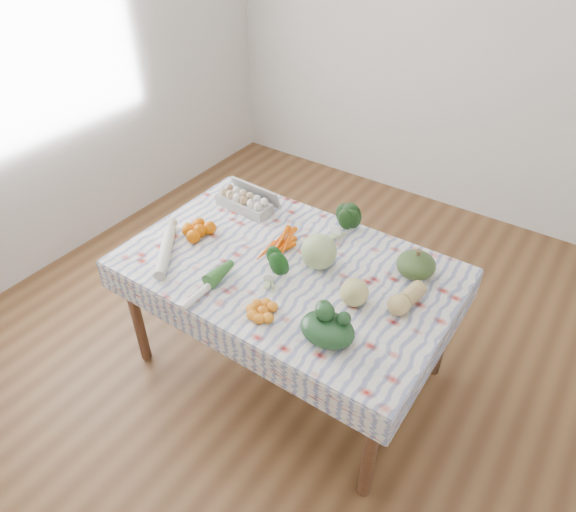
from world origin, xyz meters
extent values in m
plane|color=brown|center=(0.00, 0.00, 0.00)|extent=(4.50, 4.50, 0.00)
cube|color=silver|center=(0.00, 2.25, 1.40)|extent=(4.00, 0.04, 2.80)
cube|color=brown|center=(0.00, 0.00, 0.73)|extent=(1.60, 1.00, 0.04)
cylinder|color=brown|center=(-0.74, -0.44, 0.35)|extent=(0.06, 0.06, 0.71)
cylinder|color=brown|center=(0.74, -0.44, 0.35)|extent=(0.06, 0.06, 0.71)
cylinder|color=brown|center=(-0.74, 0.44, 0.35)|extent=(0.06, 0.06, 0.71)
cylinder|color=brown|center=(0.74, 0.44, 0.35)|extent=(0.06, 0.06, 0.71)
cube|color=white|center=(0.00, 0.00, 0.76)|extent=(1.66, 1.06, 0.01)
cube|color=#A7A7A2|center=(-0.51, 0.28, 0.81)|extent=(0.35, 0.15, 0.09)
cube|color=#F75A04|center=(-0.12, 0.08, 0.78)|extent=(0.27, 0.25, 0.05)
ellipsoid|color=#153211|center=(0.08, 0.40, 0.84)|extent=(0.17, 0.15, 0.15)
ellipsoid|color=#3C5727|center=(0.56, 0.29, 0.83)|extent=(0.23, 0.23, 0.13)
sphere|color=#A2BA73|center=(0.13, 0.08, 0.85)|extent=(0.24, 0.24, 0.18)
ellipsoid|color=tan|center=(0.61, 0.06, 0.81)|extent=(0.14, 0.24, 0.10)
cube|color=#DE5E00|center=(-0.54, -0.07, 0.80)|extent=(0.27, 0.27, 0.08)
ellipsoid|color=#134313|center=(-0.02, -0.13, 0.81)|extent=(0.19, 0.19, 0.10)
cube|color=orange|center=(0.11, -0.36, 0.79)|extent=(0.22, 0.22, 0.05)
sphere|color=#D3CB73|center=(0.41, -0.06, 0.83)|extent=(0.14, 0.14, 0.13)
ellipsoid|color=#163519|center=(0.42, -0.32, 0.82)|extent=(0.28, 0.24, 0.11)
cylinder|color=silver|center=(-0.57, -0.30, 0.79)|extent=(0.30, 0.37, 0.06)
cylinder|color=white|center=(-0.21, -0.37, 0.78)|extent=(0.05, 0.35, 0.04)
camera|label=1|loc=(1.14, -1.66, 2.41)|focal=32.00mm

